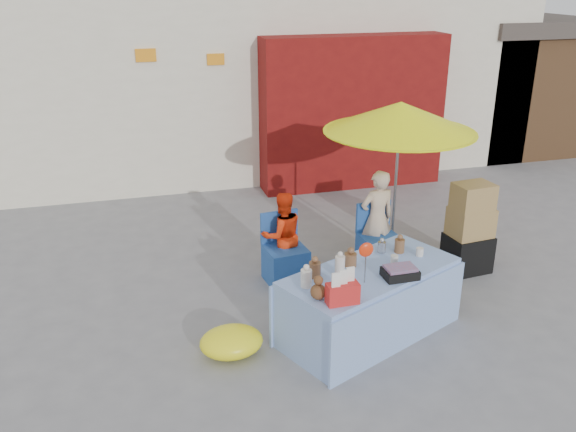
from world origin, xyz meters
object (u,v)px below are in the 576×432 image
object	(u,v)px
chair_left	(285,262)
chair_right	(379,250)
market_table	(369,301)
umbrella	(400,118)
vendor_beige	(377,219)
vendor_orange	(282,235)
box_stack	(469,231)

from	to	relation	value
chair_left	chair_right	xyz separation A→B (m)	(1.25, 0.00, 0.00)
market_table	umbrella	size ratio (longest dim) A/B	1.02
vendor_beige	chair_right	bearing A→B (deg)	83.27
chair_right	vendor_orange	world-z (taller)	vendor_orange
chair_left	umbrella	world-z (taller)	umbrella
chair_right	box_stack	xyz separation A→B (m)	(1.05, -0.34, 0.29)
chair_right	vendor_orange	size ratio (longest dim) A/B	0.77
chair_right	vendor_beige	size ratio (longest dim) A/B	0.66
box_stack	vendor_beige	bearing A→B (deg)	155.57
chair_right	vendor_orange	distance (m)	1.29
box_stack	umbrella	bearing A→B (deg)	140.15
chair_left	umbrella	size ratio (longest dim) A/B	0.41
chair_left	umbrella	xyz separation A→B (m)	(1.55, 0.28, 1.64)
umbrella	market_table	bearing A→B (deg)	-121.74
vendor_beige	umbrella	world-z (taller)	umbrella
chair_left	box_stack	world-z (taller)	box_stack
chair_right	umbrella	xyz separation A→B (m)	(0.30, 0.28, 1.64)
chair_right	market_table	bearing A→B (deg)	-123.82
market_table	chair_right	bearing A→B (deg)	38.38
vendor_orange	vendor_beige	distance (m)	1.25
chair_right	box_stack	distance (m)	1.15
market_table	chair_right	distance (m)	1.56
vendor_beige	market_table	bearing A→B (deg)	58.27
chair_right	box_stack	size ratio (longest dim) A/B	0.72
vendor_orange	vendor_beige	xyz separation A→B (m)	(1.25, 0.00, 0.09)
chair_right	chair_left	bearing A→B (deg)	173.98
vendor_orange	chair_right	bearing A→B (deg)	167.84
umbrella	box_stack	xyz separation A→B (m)	(0.75, -0.63, -1.35)
box_stack	vendor_orange	bearing A→B (deg)	168.27
chair_right	umbrella	world-z (taller)	umbrella
vendor_orange	umbrella	xyz separation A→B (m)	(1.55, 0.15, 1.34)
vendor_beige	umbrella	size ratio (longest dim) A/B	0.61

